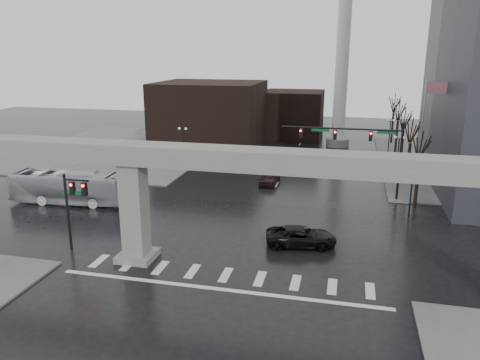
{
  "coord_description": "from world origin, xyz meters",
  "views": [
    {
      "loc": [
        7.62,
        -29.13,
        14.96
      ],
      "look_at": [
        -0.9,
        7.12,
        4.5
      ],
      "focal_mm": 35.0,
      "sensor_mm": 36.0,
      "label": 1
    }
  ],
  "objects": [
    {
      "name": "ground",
      "position": [
        0.0,
        0.0,
        0.0
      ],
      "size": [
        160.0,
        160.0,
        0.0
      ],
      "primitive_type": "plane",
      "color": "black",
      "rests_on": "ground"
    },
    {
      "name": "sidewalk_nw",
      "position": [
        -26.0,
        36.0,
        0.07
      ],
      "size": [
        28.0,
        36.0,
        0.15
      ],
      "primitive_type": "cube",
      "color": "slate",
      "rests_on": "ground"
    },
    {
      "name": "elevated_guideway",
      "position": [
        1.26,
        0.0,
        6.88
      ],
      "size": [
        48.0,
        2.6,
        8.7
      ],
      "color": "gray",
      "rests_on": "ground"
    },
    {
      "name": "building_far_left",
      "position": [
        -14.0,
        42.0,
        5.0
      ],
      "size": [
        16.0,
        14.0,
        10.0
      ],
      "primitive_type": "cube",
      "color": "black",
      "rests_on": "ground"
    },
    {
      "name": "building_far_mid",
      "position": [
        -2.0,
        52.0,
        4.0
      ],
      "size": [
        10.0,
        10.0,
        8.0
      ],
      "primitive_type": "cube",
      "color": "black",
      "rests_on": "ground"
    },
    {
      "name": "smokestack",
      "position": [
        6.0,
        46.0,
        13.35
      ],
      "size": [
        3.6,
        3.6,
        30.0
      ],
      "color": "silver",
      "rests_on": "ground"
    },
    {
      "name": "signal_mast_arm",
      "position": [
        8.99,
        18.8,
        5.83
      ],
      "size": [
        12.12,
        0.43,
        8.0
      ],
      "color": "black",
      "rests_on": "ground"
    },
    {
      "name": "signal_left_pole",
      "position": [
        -12.25,
        0.5,
        4.07
      ],
      "size": [
        2.3,
        0.3,
        6.0
      ],
      "color": "black",
      "rests_on": "ground"
    },
    {
      "name": "flagpole_assembly",
      "position": [
        15.29,
        22.0,
        7.53
      ],
      "size": [
        2.06,
        0.12,
        12.0
      ],
      "color": "silver",
      "rests_on": "ground"
    },
    {
      "name": "lamp_right_0",
      "position": [
        13.5,
        14.0,
        3.47
      ],
      "size": [
        1.22,
        0.32,
        5.11
      ],
      "color": "black",
      "rests_on": "ground"
    },
    {
      "name": "lamp_right_1",
      "position": [
        13.5,
        28.0,
        3.47
      ],
      "size": [
        1.22,
        0.32,
        5.11
      ],
      "color": "black",
      "rests_on": "ground"
    },
    {
      "name": "lamp_right_2",
      "position": [
        13.5,
        42.0,
        3.47
      ],
      "size": [
        1.22,
        0.32,
        5.11
      ],
      "color": "black",
      "rests_on": "ground"
    },
    {
      "name": "lamp_left_0",
      "position": [
        -13.5,
        14.0,
        3.47
      ],
      "size": [
        1.22,
        0.32,
        5.11
      ],
      "color": "black",
      "rests_on": "ground"
    },
    {
      "name": "lamp_left_1",
      "position": [
        -13.5,
        28.0,
        3.47
      ],
      "size": [
        1.22,
        0.32,
        5.11
      ],
      "color": "black",
      "rests_on": "ground"
    },
    {
      "name": "lamp_left_2",
      "position": [
        -13.5,
        42.0,
        3.47
      ],
      "size": [
        1.22,
        0.32,
        5.11
      ],
      "color": "black",
      "rests_on": "ground"
    },
    {
      "name": "tree_right_0",
      "position": [
        14.53,
        18.02,
        2.79
      ],
      "size": [
        1.09,
        1.58,
        7.5
      ],
      "color": "black",
      "rests_on": "ground"
    },
    {
      "name": "tree_right_1",
      "position": [
        14.53,
        26.02,
        2.85
      ],
      "size": [
        1.09,
        1.61,
        7.67
      ],
      "color": "black",
      "rests_on": "ground"
    },
    {
      "name": "tree_right_2",
      "position": [
        14.53,
        34.02,
        2.91
      ],
      "size": [
        1.1,
        1.63,
        7.85
      ],
      "color": "black",
      "rests_on": "ground"
    },
    {
      "name": "tree_right_3",
      "position": [
        14.53,
        42.02,
        2.98
      ],
      "size": [
        1.11,
        1.66,
        8.02
      ],
      "color": "black",
      "rests_on": "ground"
    },
    {
      "name": "tree_right_4",
      "position": [
        14.53,
        50.02,
        3.04
      ],
      "size": [
        1.12,
        1.69,
        8.19
      ],
      "color": "black",
      "rests_on": "ground"
    },
    {
      "name": "pickup_truck",
      "position": [
        4.5,
        5.16,
        0.77
      ],
      "size": [
        5.87,
        3.47,
        1.53
      ],
      "primitive_type": "imported",
      "rotation": [
        0.0,
        0.0,
        1.75
      ],
      "color": "black",
      "rests_on": "ground"
    },
    {
      "name": "city_bus",
      "position": [
        -19.26,
        10.46,
        1.64
      ],
      "size": [
        11.94,
        3.5,
        3.28
      ],
      "primitive_type": "imported",
      "rotation": [
        0.0,
        0.0,
        1.63
      ],
      "color": "silver",
      "rests_on": "ground"
    },
    {
      "name": "far_car",
      "position": [
        -0.86,
        21.94,
        0.76
      ],
      "size": [
        2.13,
        4.61,
        1.53
      ],
      "primitive_type": "imported",
      "rotation": [
        0.0,
        0.0,
        -0.07
      ],
      "color": "black",
      "rests_on": "ground"
    }
  ]
}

